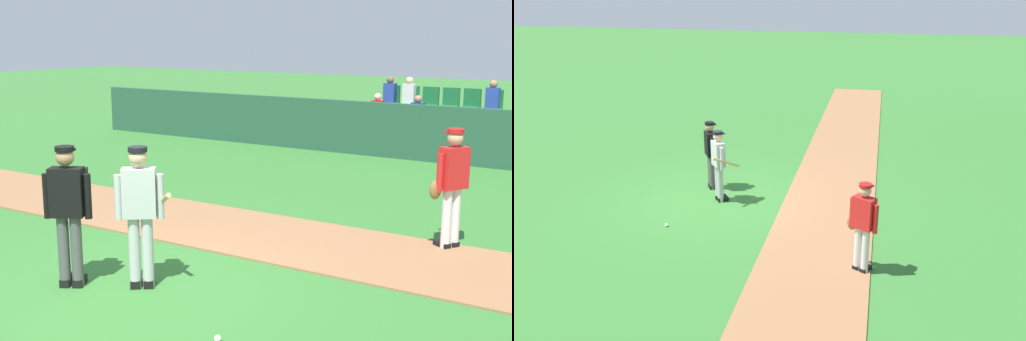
# 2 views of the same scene
# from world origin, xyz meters

# --- Properties ---
(ground_plane) EXTENTS (80.00, 80.00, 0.00)m
(ground_plane) POSITION_xyz_m (0.00, 0.00, 0.00)
(ground_plane) COLOR #33702D
(infield_dirt_path) EXTENTS (28.00, 2.18, 0.03)m
(infield_dirt_path) POSITION_xyz_m (0.00, 2.75, 0.01)
(infield_dirt_path) COLOR #936642
(infield_dirt_path) RESTS_ON ground
(dugout_fence) EXTENTS (20.00, 0.16, 1.37)m
(dugout_fence) POSITION_xyz_m (0.00, 10.12, 0.68)
(dugout_fence) COLOR #234C38
(dugout_fence) RESTS_ON ground
(stadium_bleachers) EXTENTS (3.90, 2.10, 1.90)m
(stadium_bleachers) POSITION_xyz_m (-0.02, 11.57, 0.51)
(stadium_bleachers) COLOR slate
(stadium_bleachers) RESTS_ON ground
(batter_grey_jersey) EXTENTS (0.72, 0.70, 1.76)m
(batter_grey_jersey) POSITION_xyz_m (0.11, 0.12, 0.97)
(batter_grey_jersey) COLOR #B2B2B2
(batter_grey_jersey) RESTS_ON ground
(umpire_home_plate) EXTENTS (0.54, 0.45, 1.76)m
(umpire_home_plate) POSITION_xyz_m (-0.66, -0.31, 1.00)
(umpire_home_plate) COLOR #4C4C4C
(umpire_home_plate) RESTS_ON ground
(runner_red_jersey) EXTENTS (0.48, 0.58, 1.76)m
(runner_red_jersey) POSITION_xyz_m (2.83, 3.64, 0.96)
(runner_red_jersey) COLOR silver
(runner_red_jersey) RESTS_ON ground
(baseball) EXTENTS (0.07, 0.07, 0.07)m
(baseball) POSITION_xyz_m (1.77, -0.61, 0.04)
(baseball) COLOR white
(baseball) RESTS_ON ground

